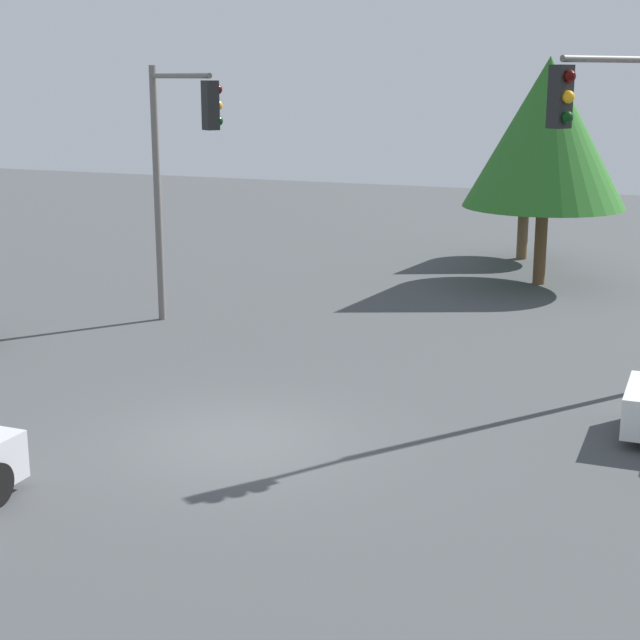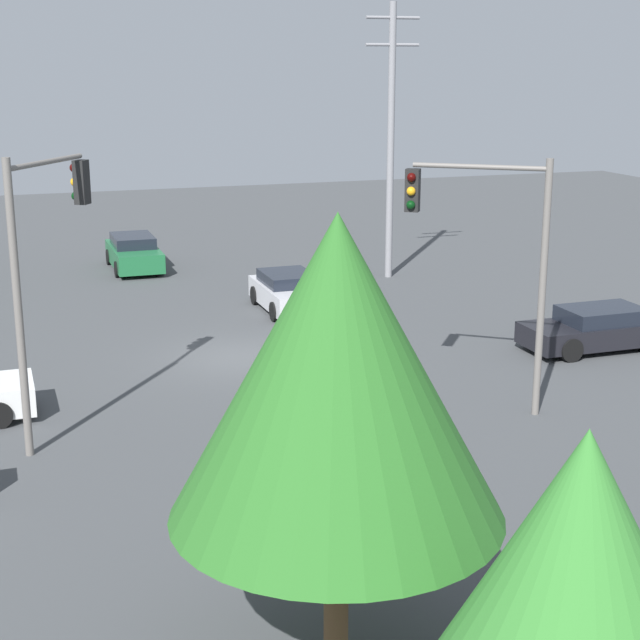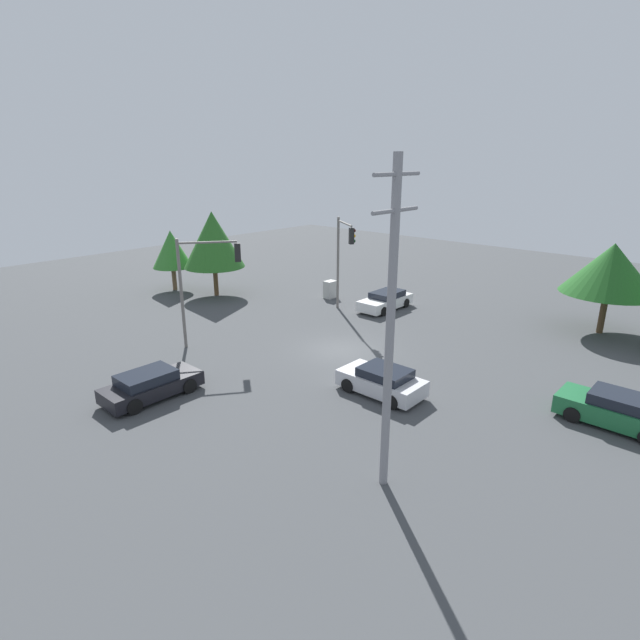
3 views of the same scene
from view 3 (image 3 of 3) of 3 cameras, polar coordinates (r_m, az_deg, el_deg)
ground_plane at (r=28.78m, az=2.43°, el=-3.46°), size 80.00×80.00×0.00m
sedan_dark at (r=24.33m, az=-18.77°, el=-7.01°), size 4.46×1.99×1.30m
sedan_green at (r=24.09m, az=30.80°, el=-8.84°), size 1.99×4.39×1.42m
sedan_white at (r=36.62m, az=7.50°, el=2.23°), size 4.62×1.94×1.31m
sedan_silver at (r=23.56m, az=7.08°, el=-6.92°), size 2.03×4.02×1.33m
traffic_signal_main at (r=28.98m, az=-13.13°, el=5.16°), size 2.92×2.25×6.34m
traffic_signal_cross at (r=34.68m, az=2.67°, el=7.96°), size 2.04×2.89×6.61m
utility_pole_tall at (r=15.43m, az=8.04°, el=-0.63°), size 2.20×0.28×10.72m
electrical_cabinet at (r=39.28m, az=1.17°, el=3.52°), size 0.94×0.69×1.36m
tree_left at (r=35.25m, az=30.30°, el=5.08°), size 5.54×5.54×5.67m
tree_far at (r=42.94m, az=-16.61°, el=7.76°), size 3.21×3.21×4.94m
tree_corner at (r=40.14m, az=-12.13°, el=8.97°), size 4.75×4.75×6.65m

